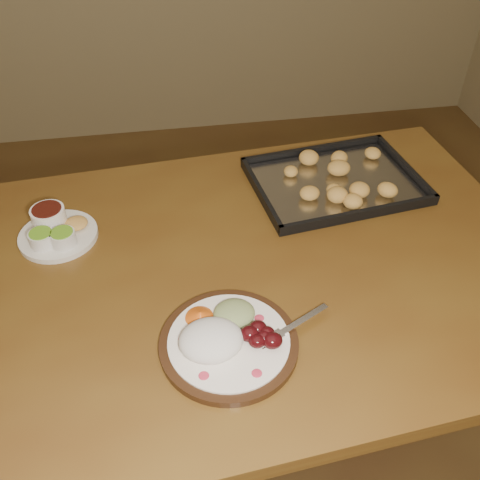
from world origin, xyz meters
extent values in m
plane|color=brown|center=(0.00, 0.00, 0.00)|extent=(4.00, 4.00, 0.00)
cube|color=brown|center=(0.25, 0.05, 0.73)|extent=(1.57, 1.02, 0.04)
cylinder|color=#453014|center=(0.89, 0.48, 0.35)|extent=(0.07, 0.07, 0.71)
cylinder|color=black|center=(0.26, -0.16, 0.76)|extent=(0.26, 0.26, 0.02)
cylinder|color=white|center=(0.26, -0.16, 0.77)|extent=(0.23, 0.23, 0.01)
ellipsoid|color=#CC314A|center=(0.20, -0.23, 0.77)|extent=(0.02, 0.02, 0.00)
ellipsoid|color=#CC314A|center=(0.30, -0.24, 0.77)|extent=(0.02, 0.02, 0.00)
ellipsoid|color=#CC314A|center=(0.32, -0.12, 0.77)|extent=(0.02, 0.02, 0.00)
ellipsoid|color=#CC314A|center=(0.17, -0.14, 0.77)|extent=(0.02, 0.02, 0.00)
ellipsoid|color=silver|center=(0.22, -0.17, 0.78)|extent=(0.12, 0.11, 0.05)
ellipsoid|color=#480A0F|center=(0.31, -0.18, 0.78)|extent=(0.03, 0.03, 0.03)
ellipsoid|color=#480A0F|center=(0.33, -0.17, 0.78)|extent=(0.03, 0.03, 0.03)
ellipsoid|color=#480A0F|center=(0.31, -0.15, 0.78)|extent=(0.03, 0.03, 0.03)
ellipsoid|color=#480A0F|center=(0.33, -0.19, 0.78)|extent=(0.03, 0.03, 0.03)
ellipsoid|color=#480A0F|center=(0.30, -0.16, 0.78)|extent=(0.03, 0.03, 0.03)
ellipsoid|color=#480A0F|center=(0.32, -0.17, 0.78)|extent=(0.03, 0.03, 0.03)
ellipsoid|color=tan|center=(0.28, -0.11, 0.78)|extent=(0.08, 0.08, 0.03)
cone|color=#D45713|center=(0.21, -0.10, 0.78)|extent=(0.08, 0.08, 0.03)
cube|color=white|center=(0.40, -0.14, 0.77)|extent=(0.12, 0.07, 0.00)
cube|color=white|center=(0.34, -0.17, 0.77)|extent=(0.04, 0.03, 0.00)
cylinder|color=white|center=(0.33, -0.19, 0.77)|extent=(0.03, 0.02, 0.00)
cylinder|color=white|center=(0.33, -0.18, 0.77)|extent=(0.03, 0.02, 0.00)
cylinder|color=white|center=(0.32, -0.18, 0.77)|extent=(0.03, 0.02, 0.00)
cylinder|color=white|center=(0.32, -0.17, 0.77)|extent=(0.03, 0.02, 0.00)
cylinder|color=silver|center=(-0.08, 0.21, 0.76)|extent=(0.18, 0.18, 0.01)
cylinder|color=silver|center=(-0.11, 0.18, 0.78)|extent=(0.06, 0.06, 0.03)
cylinder|color=#63A521|center=(-0.11, 0.18, 0.80)|extent=(0.05, 0.05, 0.00)
cylinder|color=silver|center=(-0.07, 0.17, 0.78)|extent=(0.06, 0.06, 0.03)
cylinder|color=#63A521|center=(-0.07, 0.17, 0.80)|extent=(0.05, 0.05, 0.00)
cylinder|color=white|center=(-0.10, 0.25, 0.79)|extent=(0.08, 0.08, 0.04)
cylinder|color=#3A0F0A|center=(-0.10, 0.25, 0.81)|extent=(0.07, 0.07, 0.00)
ellipsoid|color=#E4B750|center=(-0.04, 0.23, 0.77)|extent=(0.05, 0.05, 0.02)
cube|color=black|center=(0.61, 0.31, 0.75)|extent=(0.46, 0.36, 0.01)
cube|color=black|center=(0.59, 0.46, 0.77)|extent=(0.42, 0.07, 0.02)
cube|color=black|center=(0.63, 0.16, 0.77)|extent=(0.42, 0.07, 0.02)
cube|color=black|center=(0.81, 0.34, 0.77)|extent=(0.05, 0.31, 0.02)
cube|color=black|center=(0.40, 0.28, 0.77)|extent=(0.05, 0.31, 0.02)
cube|color=silver|center=(0.61, 0.31, 0.76)|extent=(0.42, 0.33, 0.00)
ellipsoid|color=gold|center=(0.66, 0.32, 0.78)|extent=(0.05, 0.04, 0.03)
ellipsoid|color=gold|center=(0.69, 0.36, 0.78)|extent=(0.06, 0.06, 0.03)
ellipsoid|color=gold|center=(0.62, 0.40, 0.78)|extent=(0.06, 0.06, 0.03)
ellipsoid|color=gold|center=(0.58, 0.36, 0.78)|extent=(0.05, 0.05, 0.03)
ellipsoid|color=gold|center=(0.54, 0.36, 0.78)|extent=(0.06, 0.06, 0.03)
ellipsoid|color=gold|center=(0.56, 0.31, 0.78)|extent=(0.06, 0.06, 0.03)
ellipsoid|color=gold|center=(0.50, 0.28, 0.78)|extent=(0.06, 0.06, 0.03)
ellipsoid|color=gold|center=(0.57, 0.23, 0.78)|extent=(0.06, 0.06, 0.03)
ellipsoid|color=gold|center=(0.59, 0.26, 0.78)|extent=(0.05, 0.05, 0.03)
ellipsoid|color=gold|center=(0.65, 0.24, 0.78)|extent=(0.06, 0.06, 0.03)
ellipsoid|color=gold|center=(0.65, 0.30, 0.78)|extent=(0.06, 0.06, 0.03)
camera|label=1|loc=(0.18, -0.78, 1.56)|focal=40.00mm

